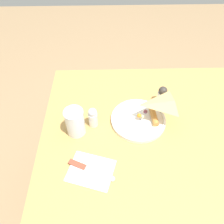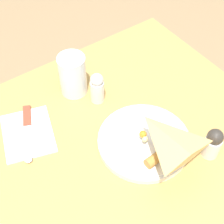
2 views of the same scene
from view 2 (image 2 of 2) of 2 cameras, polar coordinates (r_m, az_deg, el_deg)
The scene contains 7 objects.
dining_table at distance 0.88m, azimuth 3.47°, elevation -16.02°, with size 0.96×0.89×0.72m.
plate_pizza at distance 0.84m, azimuth 5.40°, elevation -4.65°, with size 0.23×0.23×0.05m.
milk_glass at distance 0.93m, azimuth -6.52°, elevation 5.96°, with size 0.07×0.07×0.12m.
napkin_folded at distance 0.89m, azimuth -13.81°, elevation -3.47°, with size 0.18×0.16×0.00m.
butter_knife at distance 0.89m, azimuth -13.88°, elevation -2.86°, with size 0.17×0.09×0.01m.
salt_shaker at distance 0.90m, azimuth -2.48°, elevation 4.07°, with size 0.04×0.04×0.09m.
pepper_shaker at distance 0.83m, azimuth 16.42°, elevation -4.99°, with size 0.04×0.04×0.09m.
Camera 2 is at (0.26, -0.25, 1.42)m, focal length 55.00 mm.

